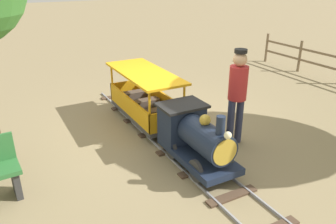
% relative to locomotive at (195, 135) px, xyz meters
% --- Properties ---
extents(ground_plane, '(60.00, 60.00, 0.00)m').
position_rel_locomotive_xyz_m(ground_plane, '(0.00, -1.18, -0.48)').
color(ground_plane, '#8C7A56').
extents(track, '(0.75, 5.70, 0.04)m').
position_rel_locomotive_xyz_m(track, '(0.00, -0.85, -0.47)').
color(track, gray).
rests_on(track, ground_plane).
extents(locomotive, '(0.71, 1.45, 0.98)m').
position_rel_locomotive_xyz_m(locomotive, '(0.00, 0.00, 0.00)').
color(locomotive, '#192338').
rests_on(locomotive, ground_plane).
extents(passenger_car, '(0.81, 2.00, 0.97)m').
position_rel_locomotive_xyz_m(passenger_car, '(0.00, -1.75, -0.06)').
color(passenger_car, '#3F3F3F').
rests_on(passenger_car, ground_plane).
extents(conductor_person, '(0.30, 0.30, 1.62)m').
position_rel_locomotive_xyz_m(conductor_person, '(-0.96, -0.25, 0.47)').
color(conductor_person, '#282D47').
rests_on(conductor_person, ground_plane).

